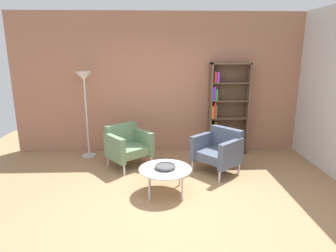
{
  "coord_description": "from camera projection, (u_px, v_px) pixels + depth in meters",
  "views": [
    {
      "loc": [
        -0.21,
        -3.73,
        2.12
      ],
      "look_at": [
        -0.04,
        0.84,
        0.95
      ],
      "focal_mm": 31.29,
      "sensor_mm": 36.0,
      "label": 1
    }
  ],
  "objects": [
    {
      "name": "ground_plane",
      "position": [
        173.0,
        205.0,
        4.15
      ],
      "size": [
        8.32,
        8.32,
        0.0
      ],
      "primitive_type": "plane",
      "color": "#9E7751"
    },
    {
      "name": "brick_back_panel",
      "position": [
        167.0,
        84.0,
        6.17
      ],
      "size": [
        6.4,
        0.12,
        2.9
      ],
      "primitive_type": "cube",
      "color": "#A87056",
      "rests_on": "ground_plane"
    },
    {
      "name": "bookshelf_tall",
      "position": [
        225.0,
        110.0,
        6.14
      ],
      "size": [
        0.8,
        0.3,
        1.9
      ],
      "color": "brown",
      "rests_on": "ground_plane"
    },
    {
      "name": "coffee_table_low",
      "position": [
        165.0,
        170.0,
        4.44
      ],
      "size": [
        0.8,
        0.8,
        0.4
      ],
      "color": "silver",
      "rests_on": "ground_plane"
    },
    {
      "name": "decorative_bowl",
      "position": [
        165.0,
        166.0,
        4.42
      ],
      "size": [
        0.32,
        0.32,
        0.05
      ],
      "color": "#4C4C51",
      "rests_on": "coffee_table_low"
    },
    {
      "name": "armchair_corner_red",
      "position": [
        127.0,
        145.0,
        5.5
      ],
      "size": [
        0.95,
        0.94,
        0.78
      ],
      "rotation": [
        0.0,
        0.0,
        0.66
      ],
      "color": "slate",
      "rests_on": "ground_plane"
    },
    {
      "name": "armchair_near_window",
      "position": [
        219.0,
        150.0,
        5.22
      ],
      "size": [
        0.95,
        0.95,
        0.78
      ],
      "rotation": [
        0.0,
        0.0,
        -0.84
      ],
      "color": "#4C566B",
      "rests_on": "ground_plane"
    },
    {
      "name": "floor_lamp_torchiere",
      "position": [
        84.0,
        86.0,
        5.75
      ],
      "size": [
        0.32,
        0.32,
        1.74
      ],
      "color": "silver",
      "rests_on": "ground_plane"
    }
  ]
}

